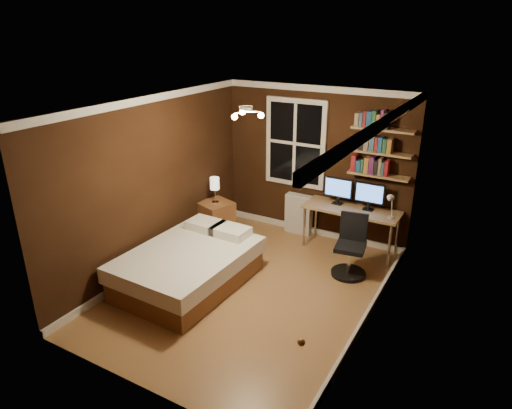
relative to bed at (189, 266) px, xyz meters
The scene contains 24 objects.
floor 0.91m from the bed, 20.12° to the left, with size 4.20×4.20×0.00m, color #93633B.
wall_back 2.71m from the bed, 71.32° to the left, with size 3.20×0.04×2.50m, color black.
wall_left 1.29m from the bed, 159.38° to the left, with size 0.04×4.20×2.50m, color black.
wall_right 2.62m from the bed, ahead, with size 0.04×4.20×2.50m, color black.
ceiling 2.39m from the bed, 20.12° to the left, with size 3.20×4.20×0.02m, color white.
window 2.72m from the bed, 78.97° to the left, with size 1.06×0.06×1.46m, color silver.
door 2.81m from the bed, 27.56° to the right, with size 0.03×0.82×2.05m, color black, non-canonical shape.
door_knob 2.92m from the bed, 33.34° to the right, with size 0.06×0.06×0.06m, color #BA833D.
ceiling_fixture 2.28m from the bed, 13.66° to the left, with size 0.44×0.44×0.18m, color beige, non-canonical shape.
bookshelf_lower 3.12m from the bed, 50.30° to the left, with size 0.92×0.22×0.03m, color #A88051.
books_row_lower 3.16m from the bed, 50.30° to the left, with size 0.54×0.16×0.23m, color maroon, non-canonical shape.
bookshelf_middle 3.24m from the bed, 50.30° to the left, with size 0.92×0.22×0.03m, color #A88051.
books_row_middle 3.30m from the bed, 50.30° to the left, with size 0.54×0.16×0.23m, color navy, non-canonical shape.
bookshelf_upper 3.40m from the bed, 50.30° to the left, with size 0.92×0.22×0.03m, color #A88051.
books_row_upper 3.47m from the bed, 50.30° to the left, with size 0.48×0.16×0.23m, color #225134, non-canonical shape.
bed is the anchor object (origin of this frame).
nightstand 1.55m from the bed, 110.63° to the left, with size 0.49×0.49×0.62m, color brown.
bedside_lamp 1.64m from the bed, 110.63° to the left, with size 0.15×0.15×0.43m, color silver, non-canonical shape.
radiator 2.36m from the bed, 75.13° to the left, with size 0.46×0.16×0.69m, color beige.
desk 2.65m from the bed, 53.08° to the left, with size 1.49×0.56×0.71m.
monitor_left 2.62m from the bed, 58.92° to the left, with size 0.46×0.12×0.44m, color black, non-canonical shape.
monitor_right 2.90m from the bed, 50.18° to the left, with size 0.46×0.12×0.44m, color black, non-canonical shape.
desk_lamp 3.01m from the bed, 41.65° to the left, with size 0.14×0.32×0.44m, color silver, non-canonical shape.
office_chair 2.28m from the bed, 36.68° to the left, with size 0.50×0.50×0.90m.
Camera 1 is at (2.71, -4.63, 3.39)m, focal length 32.00 mm.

